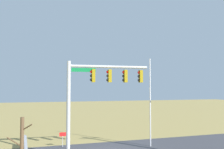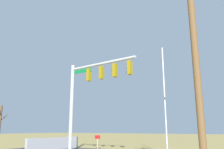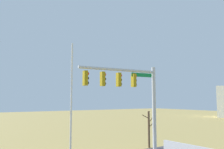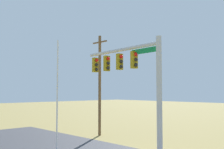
{
  "view_description": "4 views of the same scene",
  "coord_description": "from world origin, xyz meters",
  "px_view_note": "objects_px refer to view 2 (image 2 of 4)",
  "views": [
    {
      "loc": [
        6.1,
        18.64,
        4.89
      ],
      "look_at": [
        -0.3,
        0.44,
        5.98
      ],
      "focal_mm": 41.06,
      "sensor_mm": 36.0,
      "label": 1
    },
    {
      "loc": [
        -9.61,
        14.63,
        1.74
      ],
      "look_at": [
        -1.02,
        0.44,
        5.62
      ],
      "focal_mm": 37.67,
      "sensor_mm": 36.0,
      "label": 2
    },
    {
      "loc": [
        -9.68,
        -13.03,
        4.48
      ],
      "look_at": [
        -0.39,
        0.86,
        6.24
      ],
      "focal_mm": 38.46,
      "sensor_mm": 36.0,
      "label": 3
    },
    {
      "loc": [
        10.88,
        -10.75,
        4.13
      ],
      "look_at": [
        -0.33,
        0.04,
        5.1
      ],
      "focal_mm": 42.63,
      "sensor_mm": 36.0,
      "label": 4
    }
  ],
  "objects_px": {
    "signal_mast": "(90,86)",
    "flagpole": "(165,99)",
    "open_sign": "(98,139)",
    "utility_pole": "(194,46)"
  },
  "relations": [
    {
      "from": "utility_pole",
      "to": "open_sign",
      "type": "bearing_deg",
      "value": -40.3
    },
    {
      "from": "signal_mast",
      "to": "utility_pole",
      "type": "bearing_deg",
      "value": 148.9
    },
    {
      "from": "flagpole",
      "to": "open_sign",
      "type": "distance_m",
      "value": 7.99
    },
    {
      "from": "signal_mast",
      "to": "open_sign",
      "type": "distance_m",
      "value": 5.76
    },
    {
      "from": "signal_mast",
      "to": "flagpole",
      "type": "bearing_deg",
      "value": -164.49
    },
    {
      "from": "signal_mast",
      "to": "open_sign",
      "type": "relative_size",
      "value": 5.67
    },
    {
      "from": "signal_mast",
      "to": "flagpole",
      "type": "relative_size",
      "value": 0.92
    },
    {
      "from": "flagpole",
      "to": "utility_pole",
      "type": "xyz_separation_m",
      "value": [
        -3.58,
        6.88,
        1.09
      ]
    },
    {
      "from": "signal_mast",
      "to": "open_sign",
      "type": "bearing_deg",
      "value": -64.44
    },
    {
      "from": "flagpole",
      "to": "signal_mast",
      "type": "bearing_deg",
      "value": 15.51
    }
  ]
}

